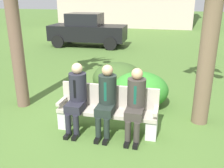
{
  "coord_description": "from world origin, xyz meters",
  "views": [
    {
      "loc": [
        1.31,
        -4.55,
        2.56
      ],
      "look_at": [
        0.15,
        0.14,
        0.85
      ],
      "focal_mm": 40.48,
      "sensor_mm": 36.0,
      "label": 1
    }
  ],
  "objects": [
    {
      "name": "ground_plane",
      "position": [
        0.0,
        0.0,
        0.0
      ],
      "size": [
        80.0,
        80.0,
        0.0
      ],
      "primitive_type": "plane",
      "color": "#496C2E"
    },
    {
      "name": "park_bench",
      "position": [
        0.15,
        -0.21,
        0.42
      ],
      "size": [
        1.95,
        0.44,
        0.9
      ],
      "color": "#B7AD9E",
      "rests_on": "ground"
    },
    {
      "name": "seated_man_left",
      "position": [
        -0.44,
        -0.33,
        0.75
      ],
      "size": [
        0.34,
        0.72,
        1.35
      ],
      "color": "#23232D",
      "rests_on": "ground"
    },
    {
      "name": "seated_man_middle",
      "position": [
        0.16,
        -0.33,
        0.75
      ],
      "size": [
        0.34,
        0.72,
        1.35
      ],
      "color": "#1E2823",
      "rests_on": "ground"
    },
    {
      "name": "seated_man_right",
      "position": [
        0.71,
        -0.33,
        0.74
      ],
      "size": [
        0.34,
        0.72,
        1.33
      ],
      "color": "#38332D",
      "rests_on": "ground"
    },
    {
      "name": "shrub_near_bench",
      "position": [
        0.61,
        1.1,
        0.42
      ],
      "size": [
        1.33,
        1.22,
        0.83
      ],
      "primitive_type": "ellipsoid",
      "color": "#307E27",
      "rests_on": "ground"
    },
    {
      "name": "shrub_mid_lawn",
      "position": [
        -0.08,
        1.75,
        0.43
      ],
      "size": [
        1.38,
        1.26,
        0.86
      ],
      "primitive_type": "ellipsoid",
      "color": "#355223",
      "rests_on": "ground"
    },
    {
      "name": "parked_car_near",
      "position": [
        -3.1,
        7.98,
        0.84
      ],
      "size": [
        3.94,
        1.78,
        1.68
      ],
      "color": "black",
      "rests_on": "ground"
    },
    {
      "name": "street_lamp",
      "position": [
        3.03,
        7.04,
        2.29
      ],
      "size": [
        0.24,
        0.24,
        3.76
      ],
      "color": "black",
      "rests_on": "ground"
    }
  ]
}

